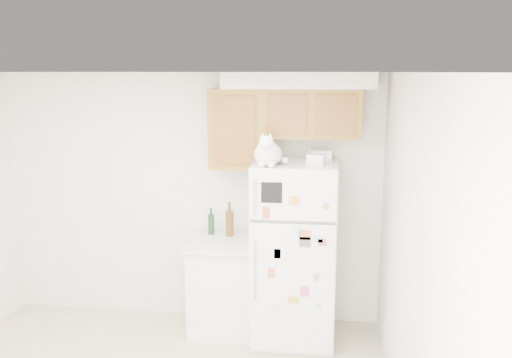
% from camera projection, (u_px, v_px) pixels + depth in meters
% --- Properties ---
extents(room_shell, '(3.84, 4.04, 2.52)m').
position_uv_depth(room_shell, '(147.00, 197.00, 3.67)').
color(room_shell, beige).
rests_on(room_shell, ground_plane).
extents(refrigerator, '(0.76, 0.78, 1.70)m').
position_uv_depth(refrigerator, '(294.00, 252.00, 5.05)').
color(refrigerator, white).
rests_on(refrigerator, ground_plane).
extents(base_counter, '(0.64, 0.64, 0.92)m').
position_uv_depth(base_counter, '(223.00, 285.00, 5.27)').
color(base_counter, white).
rests_on(base_counter, ground_plane).
extents(cat, '(0.30, 0.44, 0.31)m').
position_uv_depth(cat, '(268.00, 153.00, 4.68)').
color(cat, white).
rests_on(cat, refrigerator).
extents(storage_box_back, '(0.21, 0.18, 0.10)m').
position_uv_depth(storage_box_back, '(320.00, 156.00, 4.95)').
color(storage_box_back, white).
rests_on(storage_box_back, refrigerator).
extents(storage_box_front, '(0.17, 0.14, 0.09)m').
position_uv_depth(storage_box_front, '(316.00, 159.00, 4.78)').
color(storage_box_front, white).
rests_on(storage_box_front, refrigerator).
extents(bottle_green, '(0.06, 0.06, 0.27)m').
position_uv_depth(bottle_green, '(211.00, 221.00, 5.35)').
color(bottle_green, '#19381E').
rests_on(bottle_green, base_counter).
extents(bottle_amber, '(0.08, 0.08, 0.34)m').
position_uv_depth(bottle_amber, '(230.00, 219.00, 5.29)').
color(bottle_amber, '#593814').
rests_on(bottle_amber, base_counter).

